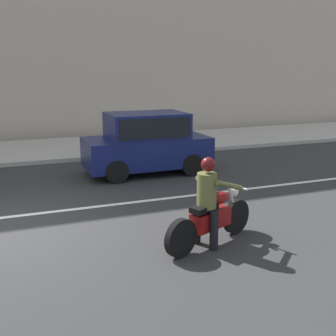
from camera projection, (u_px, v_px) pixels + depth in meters
name	position (u px, v px, depth m)	size (l,w,h in m)	color
ground_plane	(2.00, 233.00, 8.04)	(80.00, 80.00, 0.00)	#2B2B2B
sidewalk_slab	(1.00, 153.00, 15.27)	(40.00, 4.40, 0.14)	#A8A399
lane_marking_stripe	(49.00, 212.00, 9.19)	(18.00, 0.14, 0.01)	silver
motorcycle_with_rider_olive	(210.00, 210.00, 7.39)	(2.04, 1.03, 1.60)	black
parked_hatchback_navy	(147.00, 142.00, 12.41)	(3.63, 1.76, 1.80)	#11194C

